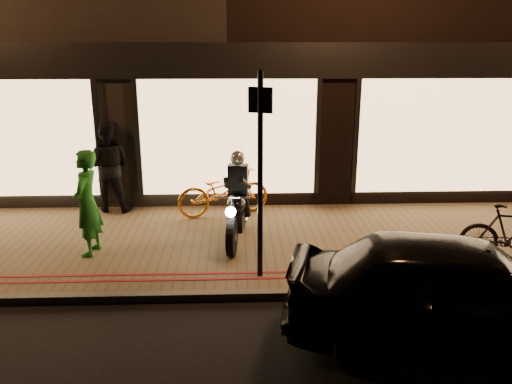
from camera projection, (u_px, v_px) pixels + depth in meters
ground at (226, 301)px, 6.95m from camera, size 90.00×90.00×0.00m
sidewalk at (228, 243)px, 8.86m from camera, size 50.00×4.00×0.12m
kerb_stone at (226, 296)px, 6.99m from camera, size 50.00×0.14×0.12m
red_kerb_lines at (227, 276)px, 7.45m from camera, size 50.00×0.26×0.01m
building_row at (229, 17)px, 14.39m from camera, size 48.00×10.11×8.50m
motorcycle at (237, 207)px, 8.68m from camera, size 0.64×1.94×1.59m
sign_post at (260, 166)px, 7.01m from camera, size 0.33×0.17×3.00m
bicycle_gold at (223, 191)px, 10.05m from camera, size 2.00×1.21×0.99m
bicycle_dark at (512, 234)px, 7.82m from camera, size 1.63×0.87×0.94m
person_green at (87, 203)px, 8.03m from camera, size 0.46×0.66×1.74m
person_dark at (109, 166)px, 10.21m from camera, size 0.99×0.82×1.88m
parked_car at (462, 295)px, 5.70m from camera, size 4.32×2.53×1.38m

